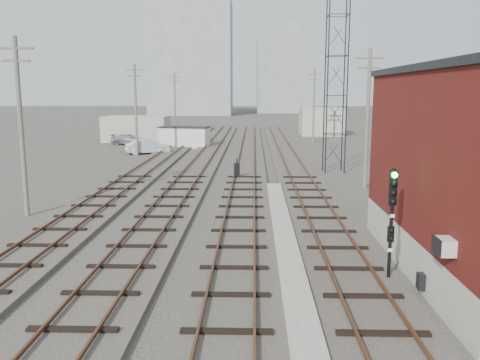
{
  "coord_description": "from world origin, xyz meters",
  "views": [
    {
      "loc": [
        -0.82,
        -5.16,
        6.33
      ],
      "look_at": [
        -1.47,
        18.42,
        2.2
      ],
      "focal_mm": 38.0,
      "sensor_mm": 36.0,
      "label": 1
    }
  ],
  "objects_px": {
    "site_trailer": "(184,137)",
    "car_silver": "(148,147)",
    "signal_mast": "(392,218)",
    "switch_stand": "(237,170)",
    "car_red": "(145,145)",
    "car_grey": "(129,140)"
  },
  "relations": [
    {
      "from": "car_silver",
      "to": "signal_mast",
      "type": "bearing_deg",
      "value": -174.47
    },
    {
      "from": "car_red",
      "to": "car_silver",
      "type": "relative_size",
      "value": 0.81
    },
    {
      "from": "car_silver",
      "to": "car_red",
      "type": "bearing_deg",
      "value": -0.34
    },
    {
      "from": "signal_mast",
      "to": "car_silver",
      "type": "height_order",
      "value": "signal_mast"
    },
    {
      "from": "switch_stand",
      "to": "site_trailer",
      "type": "relative_size",
      "value": 0.24
    },
    {
      "from": "switch_stand",
      "to": "car_red",
      "type": "height_order",
      "value": "switch_stand"
    },
    {
      "from": "car_red",
      "to": "car_grey",
      "type": "distance_m",
      "value": 7.28
    },
    {
      "from": "switch_stand",
      "to": "car_silver",
      "type": "height_order",
      "value": "switch_stand"
    },
    {
      "from": "switch_stand",
      "to": "car_silver",
      "type": "distance_m",
      "value": 18.08
    },
    {
      "from": "site_trailer",
      "to": "car_silver",
      "type": "xyz_separation_m",
      "value": [
        -2.96,
        -6.17,
        -0.46
      ]
    },
    {
      "from": "car_silver",
      "to": "car_grey",
      "type": "xyz_separation_m",
      "value": [
        -4.16,
        8.96,
        -0.12
      ]
    },
    {
      "from": "signal_mast",
      "to": "car_grey",
      "type": "height_order",
      "value": "signal_mast"
    },
    {
      "from": "site_trailer",
      "to": "car_grey",
      "type": "distance_m",
      "value": 7.67
    },
    {
      "from": "switch_stand",
      "to": "car_grey",
      "type": "height_order",
      "value": "switch_stand"
    },
    {
      "from": "site_trailer",
      "to": "car_red",
      "type": "bearing_deg",
      "value": -125.72
    },
    {
      "from": "switch_stand",
      "to": "car_silver",
      "type": "bearing_deg",
      "value": 99.31
    },
    {
      "from": "signal_mast",
      "to": "site_trailer",
      "type": "bearing_deg",
      "value": 106.75
    },
    {
      "from": "switch_stand",
      "to": "site_trailer",
      "type": "distance_m",
      "value": 22.47
    },
    {
      "from": "car_red",
      "to": "car_grey",
      "type": "bearing_deg",
      "value": 41.78
    },
    {
      "from": "signal_mast",
      "to": "car_grey",
      "type": "xyz_separation_m",
      "value": [
        -19.59,
        44.24,
        -1.63
      ]
    },
    {
      "from": "site_trailer",
      "to": "car_silver",
      "type": "relative_size",
      "value": 1.34
    },
    {
      "from": "site_trailer",
      "to": "car_silver",
      "type": "height_order",
      "value": "site_trailer"
    }
  ]
}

